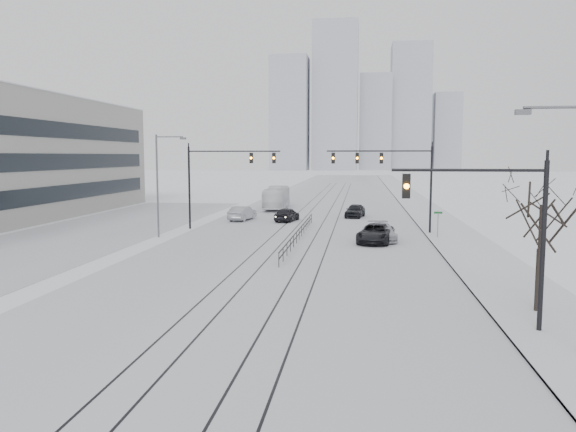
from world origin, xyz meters
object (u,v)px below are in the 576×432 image
Objects in this scene: sedan_nb_front at (376,234)px; sedan_nb_right at (382,232)px; sedan_sb_outer at (242,213)px; sedan_nb_far at (355,211)px; bare_tree at (541,216)px; traffic_mast_near at (502,221)px; box_truck at (277,198)px; sedan_sb_inner at (287,215)px.

sedan_nb_right is (0.56, 1.25, -0.04)m from sedan_nb_front.
sedan_sb_outer reaches higher than sedan_nb_far.
bare_tree is 21.63m from sedan_nb_front.
traffic_mast_near reaches higher than box_truck.
traffic_mast_near is 25.06m from sedan_nb_right.
sedan_nb_far is at bearing 105.40° from sedan_nb_front.
sedan_nb_far is (-1.89, 19.17, 0.00)m from sedan_nb_front.
box_truck is at bearing 111.71° from bare_tree.
bare_tree is at bearing 109.79° from box_truck.
traffic_mast_near is at bearing 121.40° from sedan_sb_inner.
traffic_mast_near is at bearing -70.92° from sedan_nb_far.
traffic_mast_near is at bearing -88.19° from sedan_nb_right.
bare_tree reaches higher than box_truck.
sedan_sb_outer is (-18.65, 37.64, -3.77)m from traffic_mast_near.
sedan_sb_outer is 19.85m from sedan_nb_right.
box_truck reaches higher than sedan_nb_front.
traffic_mast_near is 1.53× the size of sedan_nb_far.
sedan_nb_right is 29.97m from box_truck.
sedan_nb_front is (-6.77, 20.21, -3.71)m from bare_tree.
sedan_sb_outer is at bearing 121.30° from bare_tree.
sedan_sb_outer is 20.31m from sedan_nb_front.
sedan_nb_right is at bearing 113.94° from box_truck.
sedan_nb_right is at bearing 147.99° from sedan_sb_outer.
bare_tree is at bearing 130.89° from sedan_sb_outer.
traffic_mast_near reaches higher than sedan_nb_front.
box_truck is (-16.87, 51.43, -3.06)m from traffic_mast_near.
sedan_sb_inner is 14.47m from box_truck.
box_truck is at bearing -65.54° from sedan_sb_inner.
traffic_mast_near reaches higher than sedan_nb_right.
bare_tree is 0.56× the size of box_truck.
bare_tree is 52.21m from box_truck.
bare_tree reaches higher than sedan_sb_inner.
bare_tree reaches higher than sedan_nb_front.
traffic_mast_near is 1.15× the size of bare_tree.
box_truck reaches higher than sedan_nb_right.
sedan_sb_inner is 5.06m from sedan_sb_outer.
traffic_mast_near reaches higher than sedan_nb_far.
sedan_sb_outer is 0.95× the size of sedan_nb_right.
bare_tree is 22.66m from sedan_nb_right.
sedan_sb_inner is 16.18m from sedan_nb_right.
sedan_sb_outer is (-21.06, 34.64, -3.70)m from bare_tree.
sedan_nb_front is at bearing 144.30° from sedan_sb_outer.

